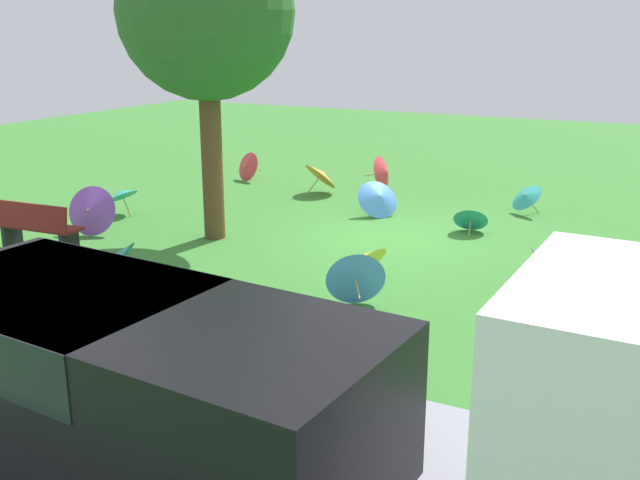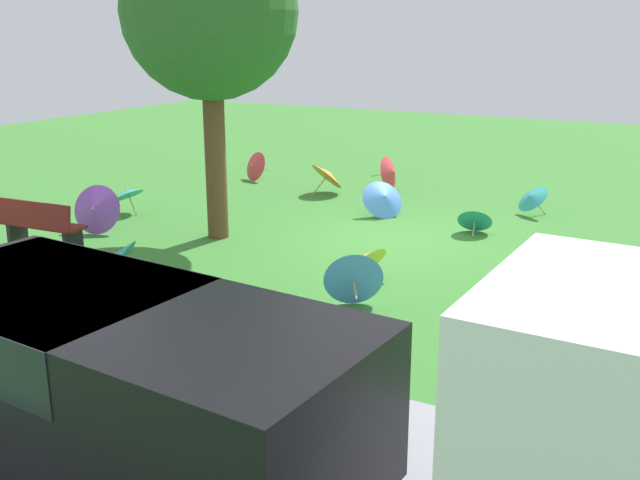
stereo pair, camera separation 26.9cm
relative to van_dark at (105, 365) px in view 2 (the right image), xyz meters
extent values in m
plane|color=#387A2D|center=(0.66, -7.72, -0.91)|extent=(40.00, 40.00, 0.00)
cube|color=gray|center=(0.66, -0.18, -0.91)|extent=(40.00, 4.19, 0.01)
cube|color=black|center=(-0.17, 0.01, -0.06)|extent=(4.73, 2.23, 1.35)
cube|color=black|center=(0.75, -0.05, 0.34)|extent=(2.71, 2.10, 0.55)
cylinder|color=black|center=(1.37, -1.05, -0.53)|extent=(0.77, 0.27, 0.76)
cylinder|color=black|center=(-1.84, -0.82, -0.53)|extent=(0.77, 0.27, 0.76)
cube|color=maroon|center=(5.66, -4.26, -0.46)|extent=(1.63, 0.56, 0.05)
cube|color=maroon|center=(5.65, -4.06, -0.24)|extent=(1.60, 0.22, 0.45)
cube|color=black|center=(6.30, -4.22, -0.69)|extent=(0.11, 0.41, 0.45)
cube|color=black|center=(5.02, -4.31, -0.69)|extent=(0.11, 0.41, 0.45)
cylinder|color=brown|center=(3.51, -6.38, 0.64)|extent=(0.38, 0.38, 3.09)
sphere|color=#286023|center=(3.51, -6.38, 3.10)|extent=(3.04, 3.04, 3.04)
cylinder|color=tan|center=(5.74, -11.31, -0.63)|extent=(0.17, 0.37, 0.16)
cone|color=#D8383F|center=(5.83, -11.08, -0.54)|extent=(0.83, 0.64, 0.75)
sphere|color=tan|center=(5.86, -11.02, -0.52)|extent=(0.05, 0.06, 0.05)
cylinder|color=tan|center=(3.27, -3.87, -0.76)|extent=(0.37, 0.18, 0.29)
cone|color=teal|center=(3.49, -3.78, -0.58)|extent=(0.77, 0.86, 0.66)
sphere|color=tan|center=(3.55, -3.75, -0.54)|extent=(0.06, 0.05, 0.05)
cylinder|color=tan|center=(3.58, -10.41, -0.70)|extent=(0.25, 0.32, 0.42)
cone|color=orange|center=(3.44, -10.60, -0.45)|extent=(1.13, 1.10, 0.69)
sphere|color=tan|center=(3.41, -10.64, -0.39)|extent=(0.06, 0.06, 0.05)
cylinder|color=tan|center=(2.63, -11.69, -0.57)|extent=(0.45, 0.03, 0.14)
cone|color=#D8383F|center=(2.33, -11.69, -0.49)|extent=(0.37, 0.82, 0.84)
sphere|color=tan|center=(2.24, -11.69, -0.47)|extent=(0.04, 0.04, 0.04)
cylinder|color=tan|center=(6.05, -6.88, -0.71)|extent=(0.22, 0.05, 0.40)
cone|color=teal|center=(6.18, -6.90, -0.46)|extent=(0.70, 0.71, 0.41)
sphere|color=tan|center=(6.21, -6.90, -0.40)|extent=(0.05, 0.04, 0.05)
cylinder|color=tan|center=(-1.33, -10.90, -0.73)|extent=(0.25, 0.26, 0.36)
cone|color=teal|center=(-1.19, -10.76, -0.52)|extent=(0.89, 0.88, 0.54)
sphere|color=tan|center=(-1.17, -10.73, -0.48)|extent=(0.06, 0.06, 0.05)
cylinder|color=tan|center=(1.63, -9.40, -0.73)|extent=(0.31, 0.27, 0.32)
cone|color=#4C8CE5|center=(1.43, -9.23, -0.52)|extent=(1.07, 1.09, 0.78)
sphere|color=tan|center=(1.38, -9.18, -0.46)|extent=(0.06, 0.06, 0.05)
cylinder|color=tan|center=(-2.13, -6.59, -0.73)|extent=(0.34, 0.15, 0.19)
cone|color=purple|center=(-2.34, -6.67, -0.62)|extent=(0.55, 0.67, 0.58)
sphere|color=tan|center=(-2.39, -6.68, -0.60)|extent=(0.06, 0.05, 0.05)
cylinder|color=tan|center=(5.75, -5.78, -0.56)|extent=(0.17, 0.49, 0.20)
cone|color=purple|center=(5.66, -5.47, -0.44)|extent=(1.03, 0.72, 0.94)
sphere|color=tan|center=(5.63, -5.39, -0.41)|extent=(0.05, 0.05, 0.05)
cylinder|color=tan|center=(-0.62, -8.72, -0.78)|extent=(0.08, 0.28, 0.25)
cone|color=teal|center=(-0.59, -8.89, -0.63)|extent=(0.74, 0.64, 0.57)
sphere|color=tan|center=(-0.58, -8.94, -0.58)|extent=(0.05, 0.06, 0.05)
cylinder|color=tan|center=(-0.11, -5.48, -0.76)|extent=(0.33, 0.14, 0.29)
cone|color=yellow|center=(0.09, -5.56, -0.58)|extent=(0.70, 0.77, 0.57)
sphere|color=tan|center=(0.14, -5.57, -0.54)|extent=(0.06, 0.05, 0.05)
cylinder|color=tan|center=(-0.37, -4.21, -0.58)|extent=(0.24, 0.37, 0.15)
cone|color=#4C8CE5|center=(-0.22, -4.44, -0.49)|extent=(0.91, 0.77, 0.84)
sphere|color=tan|center=(-0.19, -4.50, -0.47)|extent=(0.05, 0.06, 0.05)
camera|label=1|loc=(-4.20, 4.35, 2.82)|focal=41.32mm
camera|label=2|loc=(-4.44, 4.23, 2.82)|focal=41.32mm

